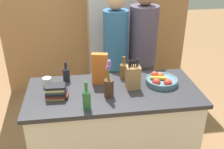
{
  "coord_description": "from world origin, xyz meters",
  "views": [
    {
      "loc": [
        -0.31,
        -2.11,
        2.13
      ],
      "look_at": [
        0.0,
        0.09,
        1.03
      ],
      "focal_mm": 42.0,
      "sensor_mm": 36.0,
      "label": 1
    }
  ],
  "objects_px": {
    "coffee_mug": "(47,82)",
    "bottle_oil": "(87,98)",
    "flower_vase": "(109,85)",
    "person_in_blue": "(143,51)",
    "knife_block": "(133,77)",
    "person_at_sink": "(115,55)",
    "book_stack": "(56,92)",
    "refrigerator": "(117,38)",
    "bottle_vinegar": "(66,74)",
    "cereal_box": "(100,69)",
    "fruit_bowl": "(161,81)",
    "bottle_wine": "(124,70)"
  },
  "relations": [
    {
      "from": "bottle_vinegar",
      "to": "flower_vase",
      "type": "bearing_deg",
      "value": -42.19
    },
    {
      "from": "bottle_vinegar",
      "to": "cereal_box",
      "type": "bearing_deg",
      "value": -16.14
    },
    {
      "from": "refrigerator",
      "to": "bottle_vinegar",
      "type": "bearing_deg",
      "value": -120.44
    },
    {
      "from": "flower_vase",
      "to": "person_at_sink",
      "type": "distance_m",
      "value": 0.85
    },
    {
      "from": "book_stack",
      "to": "bottle_vinegar",
      "type": "height_order",
      "value": "bottle_vinegar"
    },
    {
      "from": "refrigerator",
      "to": "bottle_oil",
      "type": "relative_size",
      "value": 7.42
    },
    {
      "from": "book_stack",
      "to": "flower_vase",
      "type": "bearing_deg",
      "value": -4.69
    },
    {
      "from": "refrigerator",
      "to": "book_stack",
      "type": "xyz_separation_m",
      "value": [
        -0.78,
        -1.48,
        0.03
      ]
    },
    {
      "from": "knife_block",
      "to": "person_at_sink",
      "type": "xyz_separation_m",
      "value": [
        -0.06,
        0.71,
        -0.06
      ]
    },
    {
      "from": "person_at_sink",
      "to": "cereal_box",
      "type": "bearing_deg",
      "value": -123.6
    },
    {
      "from": "fruit_bowl",
      "to": "person_at_sink",
      "type": "bearing_deg",
      "value": 117.36
    },
    {
      "from": "person_in_blue",
      "to": "person_at_sink",
      "type": "bearing_deg",
      "value": 158.77
    },
    {
      "from": "cereal_box",
      "to": "bottle_vinegar",
      "type": "xyz_separation_m",
      "value": [
        -0.33,
        0.09,
        -0.08
      ]
    },
    {
      "from": "bottle_wine",
      "to": "flower_vase",
      "type": "bearing_deg",
      "value": -120.06
    },
    {
      "from": "book_stack",
      "to": "bottle_oil",
      "type": "xyz_separation_m",
      "value": [
        0.26,
        -0.22,
        0.04
      ]
    },
    {
      "from": "coffee_mug",
      "to": "bottle_oil",
      "type": "bearing_deg",
      "value": -50.83
    },
    {
      "from": "fruit_bowl",
      "to": "book_stack",
      "type": "distance_m",
      "value": 1.01
    },
    {
      "from": "knife_block",
      "to": "book_stack",
      "type": "xyz_separation_m",
      "value": [
        -0.71,
        -0.08,
        -0.05
      ]
    },
    {
      "from": "fruit_bowl",
      "to": "book_stack",
      "type": "bearing_deg",
      "value": -173.39
    },
    {
      "from": "flower_vase",
      "to": "coffee_mug",
      "type": "xyz_separation_m",
      "value": [
        -0.56,
        0.26,
        -0.07
      ]
    },
    {
      "from": "bottle_oil",
      "to": "flower_vase",
      "type": "bearing_deg",
      "value": 40.85
    },
    {
      "from": "refrigerator",
      "to": "cereal_box",
      "type": "distance_m",
      "value": 1.33
    },
    {
      "from": "cereal_box",
      "to": "bottle_vinegar",
      "type": "height_order",
      "value": "cereal_box"
    },
    {
      "from": "cereal_box",
      "to": "person_in_blue",
      "type": "distance_m",
      "value": 0.85
    },
    {
      "from": "cereal_box",
      "to": "knife_block",
      "type": "bearing_deg",
      "value": -24.03
    },
    {
      "from": "fruit_bowl",
      "to": "bottle_oil",
      "type": "height_order",
      "value": "bottle_oil"
    },
    {
      "from": "fruit_bowl",
      "to": "bottle_vinegar",
      "type": "distance_m",
      "value": 0.94
    },
    {
      "from": "flower_vase",
      "to": "person_in_blue",
      "type": "relative_size",
      "value": 0.21
    },
    {
      "from": "refrigerator",
      "to": "coffee_mug",
      "type": "xyz_separation_m",
      "value": [
        -0.87,
        -1.27,
        0.02
      ]
    },
    {
      "from": "person_at_sink",
      "to": "person_in_blue",
      "type": "relative_size",
      "value": 0.98
    },
    {
      "from": "bottle_wine",
      "to": "coffee_mug",
      "type": "bearing_deg",
      "value": -173.96
    },
    {
      "from": "coffee_mug",
      "to": "bottle_oil",
      "type": "distance_m",
      "value": 0.57
    },
    {
      "from": "book_stack",
      "to": "coffee_mug",
      "type": "bearing_deg",
      "value": 113.67
    },
    {
      "from": "coffee_mug",
      "to": "person_in_blue",
      "type": "distance_m",
      "value": 1.25
    },
    {
      "from": "refrigerator",
      "to": "person_at_sink",
      "type": "height_order",
      "value": "refrigerator"
    },
    {
      "from": "bottle_vinegar",
      "to": "person_in_blue",
      "type": "distance_m",
      "value": 1.05
    },
    {
      "from": "fruit_bowl",
      "to": "knife_block",
      "type": "relative_size",
      "value": 1.04
    },
    {
      "from": "coffee_mug",
      "to": "person_at_sink",
      "type": "bearing_deg",
      "value": 37.4
    },
    {
      "from": "flower_vase",
      "to": "person_in_blue",
      "type": "height_order",
      "value": "person_in_blue"
    },
    {
      "from": "cereal_box",
      "to": "person_in_blue",
      "type": "height_order",
      "value": "person_in_blue"
    },
    {
      "from": "flower_vase",
      "to": "book_stack",
      "type": "xyz_separation_m",
      "value": [
        -0.47,
        0.04,
        -0.05
      ]
    },
    {
      "from": "knife_block",
      "to": "person_at_sink",
      "type": "bearing_deg",
      "value": 94.61
    },
    {
      "from": "coffee_mug",
      "to": "book_stack",
      "type": "height_order",
      "value": "book_stack"
    },
    {
      "from": "bottle_vinegar",
      "to": "bottle_wine",
      "type": "relative_size",
      "value": 0.88
    },
    {
      "from": "coffee_mug",
      "to": "bottle_vinegar",
      "type": "relative_size",
      "value": 0.58
    },
    {
      "from": "cereal_box",
      "to": "bottle_oil",
      "type": "bearing_deg",
      "value": -109.57
    },
    {
      "from": "refrigerator",
      "to": "book_stack",
      "type": "bearing_deg",
      "value": -117.63
    },
    {
      "from": "cereal_box",
      "to": "person_in_blue",
      "type": "bearing_deg",
      "value": 46.96
    },
    {
      "from": "flower_vase",
      "to": "bottle_oil",
      "type": "bearing_deg",
      "value": -139.15
    },
    {
      "from": "flower_vase",
      "to": "book_stack",
      "type": "bearing_deg",
      "value": 175.31
    }
  ]
}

